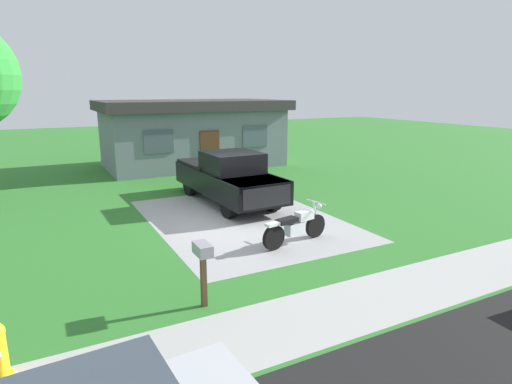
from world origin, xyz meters
TOP-DOWN VIEW (x-y plane):
  - ground_plane at (0.00, 0.00)m, footprint 80.00×80.00m
  - driveway_pad at (0.00, 0.00)m, footprint 5.50×7.66m
  - sidewalk_strip at (0.00, -6.00)m, footprint 36.00×1.80m
  - motorcycle at (0.34, -2.62)m, footprint 2.19×0.81m
  - pickup_truck at (0.45, 2.23)m, footprint 2.20×5.69m
  - mailbox at (-3.06, -4.71)m, footprint 0.26×0.48m
  - neighbor_house at (1.96, 10.31)m, footprint 9.60×5.60m

SIDE VIEW (x-z plane):
  - ground_plane at x=0.00m, z-range 0.00..0.00m
  - driveway_pad at x=0.00m, z-range 0.00..0.01m
  - sidewalk_strip at x=0.00m, z-range 0.00..0.01m
  - motorcycle at x=0.34m, z-range -0.07..1.02m
  - pickup_truck at x=0.45m, z-range 0.00..1.90m
  - mailbox at x=-3.06m, z-range 0.35..1.61m
  - neighbor_house at x=1.96m, z-range 0.04..3.54m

